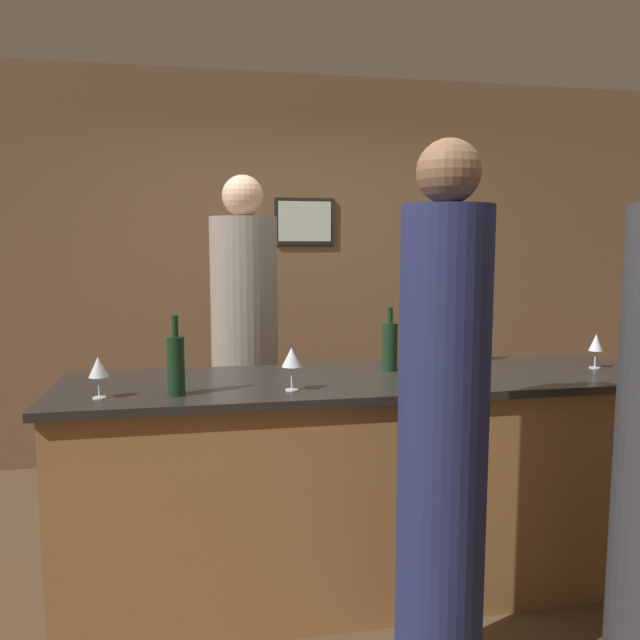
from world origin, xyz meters
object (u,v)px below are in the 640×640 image
bartender (245,363)px  guest_0 (442,442)px  wine_bottle_1 (176,364)px  wine_bottle_2 (472,340)px  wine_bottle_0 (390,345)px

bartender → guest_0: size_ratio=1.02×
wine_bottle_1 → wine_bottle_2: 1.52m
guest_0 → wine_bottle_2: bearing=60.7°
bartender → wine_bottle_1: 1.10m
wine_bottle_0 → wine_bottle_1: bearing=-161.6°
bartender → wine_bottle_2: bartender is taller
guest_0 → wine_bottle_0: 0.86m
bartender → wine_bottle_1: size_ratio=6.18×
guest_0 → wine_bottle_1: (-0.90, 0.51, 0.20)m
bartender → wine_bottle_0: bearing=132.0°
wine_bottle_1 → guest_0: bearing=-29.7°
wine_bottle_1 → wine_bottle_2: wine_bottle_1 is taller
bartender → guest_0: bartender is taller
guest_0 → wine_bottle_2: 1.14m
wine_bottle_0 → wine_bottle_2: (0.48, 0.14, -0.01)m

